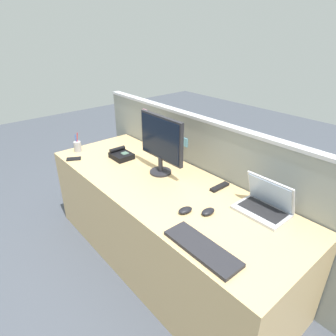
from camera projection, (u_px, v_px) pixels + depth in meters
The scene contains 12 objects.
ground_plane at pixel (164, 258), 2.50m from camera, with size 10.00×10.00×0.00m, color #424751.
desk at pixel (163, 224), 2.34m from camera, with size 2.23×0.80×0.74m, color tan.
cubicle_divider at pixel (202, 183), 2.50m from camera, with size 2.68×0.08×1.16m.
desktop_monitor at pixel (161, 141), 2.23m from camera, with size 0.47×0.17×0.47m.
laptop at pixel (265, 203), 1.84m from camera, with size 0.32×0.23×0.23m.
desk_phone at pixel (121, 155), 2.59m from camera, with size 0.19×0.16×0.08m.
keyboard_main at pixel (202, 248), 1.54m from camera, with size 0.45×0.15×0.02m, color #232328.
computer_mouse_right_hand at pixel (185, 210), 1.84m from camera, with size 0.06×0.10×0.03m, color black.
computer_mouse_left_hand at pixel (208, 212), 1.83m from camera, with size 0.06×0.10×0.03m, color black.
pen_cup at pixel (78, 146), 2.71m from camera, with size 0.07×0.07×0.18m.
cell_phone_black_slab at pixel (74, 159), 2.57m from camera, with size 0.07×0.13×0.01m, color black.
tv_remote at pixel (220, 187), 2.12m from camera, with size 0.04×0.17×0.02m, color black.
Camera 1 is at (1.47, -1.20, 1.81)m, focal length 30.98 mm.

